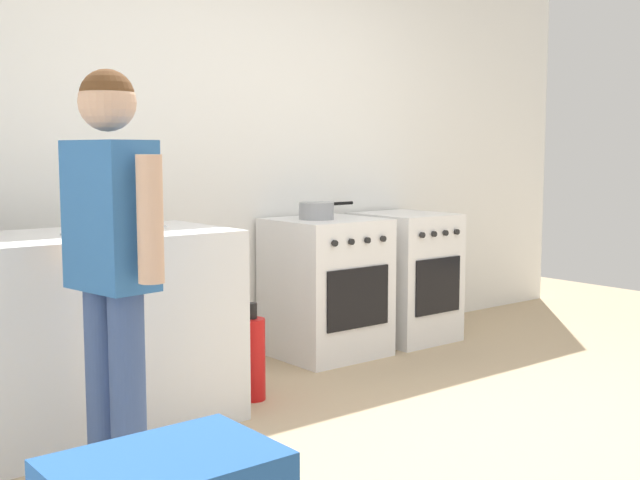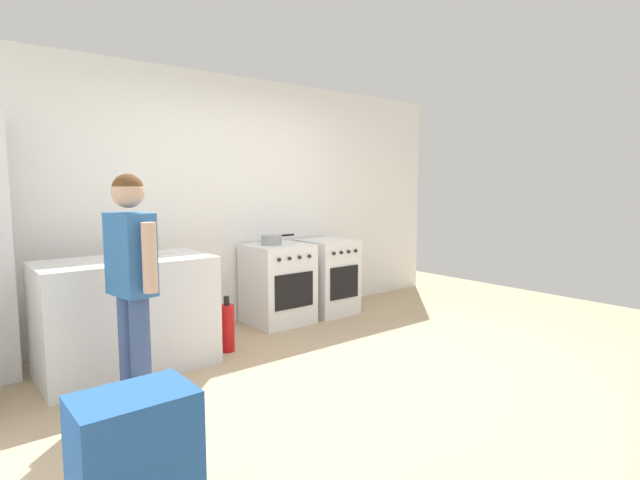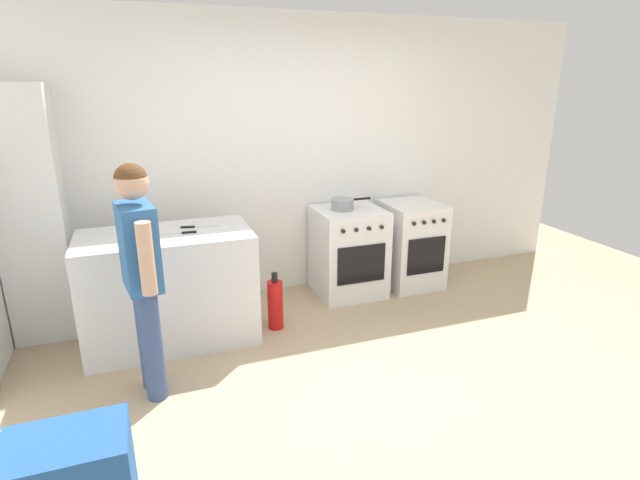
{
  "view_description": "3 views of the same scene",
  "coord_description": "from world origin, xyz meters",
  "px_view_note": "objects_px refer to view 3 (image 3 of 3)",
  "views": [
    {
      "loc": [
        -2.75,
        -2.22,
        1.26
      ],
      "look_at": [
        -0.18,
        0.97,
        0.81
      ],
      "focal_mm": 45.0,
      "sensor_mm": 36.0,
      "label": 1
    },
    {
      "loc": [
        -2.6,
        -2.77,
        1.49
      ],
      "look_at": [
        0.27,
        0.76,
        0.97
      ],
      "focal_mm": 28.0,
      "sensor_mm": 36.0,
      "label": 2
    },
    {
      "loc": [
        -1.48,
        -2.62,
        2.02
      ],
      "look_at": [
        -0.19,
        0.92,
        0.8
      ],
      "focal_mm": 28.0,
      "sensor_mm": 36.0,
      "label": 3
    }
  ],
  "objects_px": {
    "fire_extinguisher": "(275,304)",
    "larder_cabinet": "(32,216)",
    "pot": "(343,204)",
    "knife_bread": "(175,234)",
    "recycling_crate_upper": "(68,466)",
    "person": "(141,265)",
    "oven_left": "(348,251)",
    "knife_chef": "(199,227)",
    "oven_right": "(410,244)"
  },
  "relations": [
    {
      "from": "fire_extinguisher",
      "to": "larder_cabinet",
      "type": "relative_size",
      "value": 0.25
    },
    {
      "from": "pot",
      "to": "larder_cabinet",
      "type": "bearing_deg",
      "value": 177.86
    },
    {
      "from": "knife_bread",
      "to": "recycling_crate_upper",
      "type": "distance_m",
      "value": 1.92
    },
    {
      "from": "recycling_crate_upper",
      "to": "pot",
      "type": "bearing_deg",
      "value": 44.85
    },
    {
      "from": "person",
      "to": "recycling_crate_upper",
      "type": "height_order",
      "value": "person"
    },
    {
      "from": "oven_left",
      "to": "larder_cabinet",
      "type": "bearing_deg",
      "value": 177.8
    },
    {
      "from": "recycling_crate_upper",
      "to": "fire_extinguisher",
      "type": "bearing_deg",
      "value": 50.71
    },
    {
      "from": "knife_chef",
      "to": "knife_bread",
      "type": "bearing_deg",
      "value": -146.92
    },
    {
      "from": "pot",
      "to": "knife_chef",
      "type": "height_order",
      "value": "pot"
    },
    {
      "from": "oven_left",
      "to": "oven_right",
      "type": "relative_size",
      "value": 1.0
    },
    {
      "from": "larder_cabinet",
      "to": "person",
      "type": "bearing_deg",
      "value": -56.85
    },
    {
      "from": "recycling_crate_upper",
      "to": "larder_cabinet",
      "type": "height_order",
      "value": "larder_cabinet"
    },
    {
      "from": "person",
      "to": "larder_cabinet",
      "type": "xyz_separation_m",
      "value": [
        -0.77,
        1.18,
        0.08
      ]
    },
    {
      "from": "person",
      "to": "larder_cabinet",
      "type": "bearing_deg",
      "value": 123.15
    },
    {
      "from": "person",
      "to": "larder_cabinet",
      "type": "relative_size",
      "value": 0.78
    },
    {
      "from": "oven_right",
      "to": "person",
      "type": "xyz_separation_m",
      "value": [
        -2.57,
        -1.08,
        0.49
      ]
    },
    {
      "from": "pot",
      "to": "knife_bread",
      "type": "distance_m",
      "value": 1.62
    },
    {
      "from": "pot",
      "to": "recycling_crate_upper",
      "type": "relative_size",
      "value": 0.76
    },
    {
      "from": "person",
      "to": "larder_cabinet",
      "type": "height_order",
      "value": "larder_cabinet"
    },
    {
      "from": "fire_extinguisher",
      "to": "recycling_crate_upper",
      "type": "distance_m",
      "value": 2.2
    },
    {
      "from": "pot",
      "to": "person",
      "type": "distance_m",
      "value": 2.11
    },
    {
      "from": "knife_bread",
      "to": "larder_cabinet",
      "type": "distance_m",
      "value": 1.16
    },
    {
      "from": "knife_chef",
      "to": "fire_extinguisher",
      "type": "relative_size",
      "value": 0.62
    },
    {
      "from": "recycling_crate_upper",
      "to": "knife_bread",
      "type": "bearing_deg",
      "value": 70.1
    },
    {
      "from": "oven_right",
      "to": "fire_extinguisher",
      "type": "distance_m",
      "value": 1.64
    },
    {
      "from": "larder_cabinet",
      "to": "recycling_crate_upper",
      "type": "bearing_deg",
      "value": -80.2
    },
    {
      "from": "pot",
      "to": "fire_extinguisher",
      "type": "height_order",
      "value": "pot"
    },
    {
      "from": "oven_left",
      "to": "knife_chef",
      "type": "height_order",
      "value": "knife_chef"
    },
    {
      "from": "person",
      "to": "recycling_crate_upper",
      "type": "xyz_separation_m",
      "value": [
        -0.38,
        -1.1,
        -0.5
      ]
    },
    {
      "from": "oven_left",
      "to": "recycling_crate_upper",
      "type": "xyz_separation_m",
      "value": [
        -2.26,
        -2.17,
        -0.01
      ]
    },
    {
      "from": "pot",
      "to": "oven_left",
      "type": "bearing_deg",
      "value": -4.72
    },
    {
      "from": "knife_bread",
      "to": "fire_extinguisher",
      "type": "xyz_separation_m",
      "value": [
        0.75,
        -0.05,
        -0.69
      ]
    },
    {
      "from": "oven_right",
      "to": "knife_bread",
      "type": "height_order",
      "value": "knife_bread"
    },
    {
      "from": "oven_right",
      "to": "person",
      "type": "distance_m",
      "value": 2.83
    },
    {
      "from": "knife_chef",
      "to": "person",
      "type": "bearing_deg",
      "value": -120.18
    },
    {
      "from": "oven_right",
      "to": "knife_bread",
      "type": "bearing_deg",
      "value": -169.56
    },
    {
      "from": "knife_bread",
      "to": "person",
      "type": "xyz_separation_m",
      "value": [
        -0.26,
        -0.65,
        0.01
      ]
    },
    {
      "from": "pot",
      "to": "larder_cabinet",
      "type": "xyz_separation_m",
      "value": [
        -2.58,
        0.1,
        0.1
      ]
    },
    {
      "from": "person",
      "to": "oven_left",
      "type": "bearing_deg",
      "value": 29.75
    },
    {
      "from": "oven_right",
      "to": "knife_bread",
      "type": "distance_m",
      "value": 2.4
    },
    {
      "from": "knife_bread",
      "to": "person",
      "type": "bearing_deg",
      "value": -111.56
    },
    {
      "from": "knife_chef",
      "to": "knife_bread",
      "type": "distance_m",
      "value": 0.23
    },
    {
      "from": "pot",
      "to": "knife_chef",
      "type": "xyz_separation_m",
      "value": [
        -1.36,
        -0.3,
        0.0
      ]
    },
    {
      "from": "oven_left",
      "to": "recycling_crate_upper",
      "type": "distance_m",
      "value": 3.13
    },
    {
      "from": "knife_bread",
      "to": "larder_cabinet",
      "type": "xyz_separation_m",
      "value": [
        -1.03,
        0.53,
        0.1
      ]
    },
    {
      "from": "fire_extinguisher",
      "to": "recycling_crate_upper",
      "type": "height_order",
      "value": "recycling_crate_upper"
    },
    {
      "from": "oven_right",
      "to": "knife_chef",
      "type": "relative_size",
      "value": 2.73
    },
    {
      "from": "knife_bread",
      "to": "oven_left",
      "type": "bearing_deg",
      "value": 14.69
    },
    {
      "from": "person",
      "to": "fire_extinguisher",
      "type": "relative_size",
      "value": 3.11
    },
    {
      "from": "knife_chef",
      "to": "fire_extinguisher",
      "type": "height_order",
      "value": "knife_chef"
    }
  ]
}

